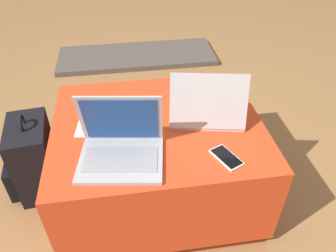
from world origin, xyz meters
TOP-DOWN VIEW (x-y plane):
  - ground_plane at (0.00, 0.00)m, footprint 14.00×14.00m
  - ottoman at (0.00, 0.00)m, footprint 0.95×0.78m
  - laptop_near at (-0.17, -0.19)m, footprint 0.36×0.30m
  - laptop_far at (0.22, -0.00)m, footprint 0.37×0.30m
  - cell_phone at (0.24, -0.27)m, footprint 0.12×0.15m
  - backpack at (-0.64, 0.14)m, footprint 0.27×0.32m
  - paper_sheet at (-0.25, 0.09)m, footprint 0.24×0.32m
  - fireplace_hearth at (0.00, 1.58)m, footprint 1.40×0.50m

SIDE VIEW (x-z plane):
  - ground_plane at x=0.00m, z-range 0.00..0.00m
  - fireplace_hearth at x=0.00m, z-range 0.00..0.04m
  - backpack at x=-0.64m, z-range -0.04..0.44m
  - ottoman at x=0.00m, z-range 0.00..0.47m
  - paper_sheet at x=-0.25m, z-range 0.47..0.47m
  - cell_phone at x=0.24m, z-range 0.47..0.48m
  - laptop_far at x=0.22m, z-range 0.40..0.65m
  - laptop_near at x=-0.17m, z-range 0.40..0.66m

